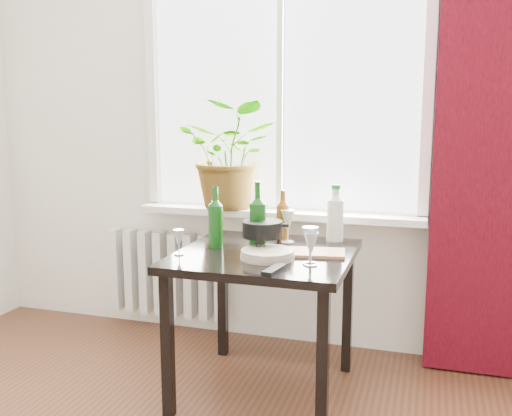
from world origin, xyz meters
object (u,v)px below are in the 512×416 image
(wineglass_front_left, at_px, (179,242))
(fondue_pot, at_px, (262,236))
(bottle_amber, at_px, (283,215))
(cleaning_bottle, at_px, (335,212))
(wine_bottle_right, at_px, (258,215))
(cutting_board, at_px, (316,253))
(radiator, at_px, (168,273))
(wineglass_back_center, at_px, (288,226))
(potted_plant, at_px, (232,155))
(table, at_px, (265,270))
(wineglass_front_right, at_px, (310,245))
(wineglass_back_left, at_px, (258,225))
(wine_bottle_left, at_px, (216,217))
(wineglass_far_right, at_px, (311,249))
(plate_stack, at_px, (267,254))
(tv_remote, at_px, (274,269))

(wineglass_front_left, distance_m, fondue_pot, 0.41)
(bottle_amber, relative_size, cleaning_bottle, 0.90)
(wine_bottle_right, distance_m, cleaning_bottle, 0.46)
(wine_bottle_right, height_order, cutting_board, wine_bottle_right)
(radiator, xyz_separation_m, wineglass_back_center, (0.91, -0.40, 0.45))
(potted_plant, bearing_deg, radiator, 175.69)
(table, bearing_deg, wineglass_front_left, -154.86)
(wine_bottle_right, xyz_separation_m, wineglass_front_left, (-0.33, -0.21, -0.11))
(wineglass_front_right, bearing_deg, bottle_amber, 119.22)
(potted_plant, xyz_separation_m, bottle_amber, (0.40, -0.33, -0.29))
(cutting_board, bearing_deg, wineglass_back_left, 147.66)
(wine_bottle_right, xyz_separation_m, cleaning_bottle, (0.34, 0.31, -0.02))
(wine_bottle_left, xyz_separation_m, wineglass_front_left, (-0.11, -0.20, -0.10))
(wine_bottle_right, bearing_deg, radiator, 143.36)
(wineglass_far_right, distance_m, wineglass_back_left, 0.59)
(cutting_board, bearing_deg, radiator, 151.30)
(potted_plant, bearing_deg, cleaning_bottle, -20.39)
(table, relative_size, wine_bottle_right, 2.43)
(bottle_amber, relative_size, plate_stack, 1.08)
(wineglass_front_right, distance_m, wineglass_front_left, 0.64)
(wine_bottle_right, xyz_separation_m, wineglass_back_center, (0.11, 0.20, -0.09))
(wineglass_far_right, bearing_deg, wine_bottle_left, 159.21)
(fondue_pot, bearing_deg, wineglass_back_left, 91.13)
(wineglass_front_left, bearing_deg, cleaning_bottle, 38.02)
(radiator, height_order, wineglass_back_left, wineglass_back_left)
(radiator, relative_size, bottle_amber, 2.86)
(cleaning_bottle, bearing_deg, plate_stack, -117.39)
(bottle_amber, xyz_separation_m, wineglass_front_right, (0.24, -0.43, -0.05))
(bottle_amber, height_order, wineglass_back_left, bottle_amber)
(table, relative_size, wineglass_back_center, 4.73)
(plate_stack, bearing_deg, wineglass_front_right, -10.39)
(wineglass_front_right, bearing_deg, tv_remote, -126.44)
(potted_plant, bearing_deg, bottle_amber, -39.01)
(potted_plant, height_order, bottle_amber, potted_plant)
(cleaning_bottle, height_order, wineglass_front_left, cleaning_bottle)
(radiator, height_order, wineglass_far_right, wineglass_far_right)
(table, relative_size, tv_remote, 5.22)
(wineglass_front_right, xyz_separation_m, fondue_pot, (-0.27, 0.16, -0.01))
(bottle_amber, relative_size, wineglass_front_right, 1.59)
(potted_plant, height_order, tv_remote, potted_plant)
(bottle_amber, bearing_deg, plate_stack, -85.95)
(radiator, xyz_separation_m, bottle_amber, (0.87, -0.36, 0.50))
(wineglass_far_right, xyz_separation_m, fondue_pot, (-0.28, 0.19, -0.00))
(wineglass_front_left, height_order, plate_stack, wineglass_front_left)
(wineglass_back_left, bearing_deg, wineglass_front_left, -121.03)
(bottle_amber, xyz_separation_m, fondue_pot, (-0.03, -0.26, -0.06))
(cleaning_bottle, relative_size, wineglass_front_right, 1.77)
(wine_bottle_right, relative_size, bottle_amber, 1.25)
(table, relative_size, wineglass_front_left, 6.74)
(fondue_pot, bearing_deg, tv_remote, -85.67)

